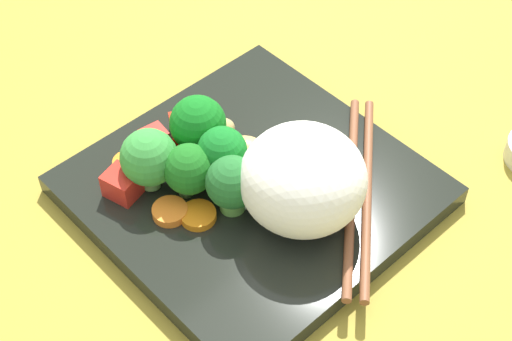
{
  "coord_description": "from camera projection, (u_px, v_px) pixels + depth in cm",
  "views": [
    {
      "loc": [
        -27.92,
        -32.49,
        51.2
      ],
      "look_at": [
        -0.04,
        -0.55,
        3.78
      ],
      "focal_mm": 55.46,
      "sensor_mm": 36.0,
      "label": 1
    }
  ],
  "objects": [
    {
      "name": "carrot_slice_1",
      "position": [
        224.0,
        154.0,
        0.67
      ],
      "size": [
        4.28,
        4.28,
        0.66
      ],
      "primitive_type": "cylinder",
      "rotation": [
        0.0,
        0.0,
        5.17
      ],
      "color": "orange",
      "rests_on": "square_plate"
    },
    {
      "name": "chicken_piece_3",
      "position": [
        249.0,
        180.0,
        0.64
      ],
      "size": [
        3.33,
        3.09,
        2.07
      ],
      "primitive_type": "ellipsoid",
      "rotation": [
        0.0,
        0.0,
        5.71
      ],
      "color": "tan",
      "rests_on": "square_plate"
    },
    {
      "name": "pepper_chunk_1",
      "position": [
        122.0,
        184.0,
        0.64
      ],
      "size": [
        3.07,
        3.26,
        2.24
      ],
      "primitive_type": "cube",
      "rotation": [
        0.0,
        0.0,
        1.87
      ],
      "color": "red",
      "rests_on": "square_plate"
    },
    {
      "name": "broccoli_floret_4",
      "position": [
        189.0,
        170.0,
        0.62
      ],
      "size": [
        4.13,
        4.13,
        5.24
      ],
      "color": "#619545",
      "rests_on": "square_plate"
    },
    {
      "name": "chopstick_pair",
      "position": [
        359.0,
        192.0,
        0.64
      ],
      "size": [
        16.96,
        15.77,
        0.76
      ],
      "rotation": [
        0.0,
        0.0,
        7.02
      ],
      "color": "brown",
      "rests_on": "square_plate"
    },
    {
      "name": "broccoli_floret_2",
      "position": [
        232.0,
        184.0,
        0.61
      ],
      "size": [
        4.26,
        4.26,
        5.4
      ],
      "color": "#63A944",
      "rests_on": "square_plate"
    },
    {
      "name": "broccoli_floret_0",
      "position": [
        149.0,
        158.0,
        0.63
      ],
      "size": [
        4.71,
        4.71,
        5.72
      ],
      "color": "#6FA850",
      "rests_on": "square_plate"
    },
    {
      "name": "chicken_piece_0",
      "position": [
        246.0,
        153.0,
        0.66
      ],
      "size": [
        4.65,
        4.89,
        2.81
      ],
      "primitive_type": "ellipsoid",
      "rotation": [
        0.0,
        0.0,
        2.16
      ],
      "color": "tan",
      "rests_on": "square_plate"
    },
    {
      "name": "carrot_slice_3",
      "position": [
        202.0,
        219.0,
        0.62
      ],
      "size": [
        3.62,
        3.62,
        0.66
      ],
      "primitive_type": "cylinder",
      "rotation": [
        0.0,
        0.0,
        2.85
      ],
      "color": "orange",
      "rests_on": "square_plate"
    },
    {
      "name": "broccoli_floret_3",
      "position": [
        222.0,
        153.0,
        0.63
      ],
      "size": [
        4.08,
        4.08,
        5.78
      ],
      "color": "#619745",
      "rests_on": "square_plate"
    },
    {
      "name": "chicken_piece_2",
      "position": [
        219.0,
        130.0,
        0.68
      ],
      "size": [
        3.3,
        2.73,
        2.13
      ],
      "primitive_type": "ellipsoid",
      "rotation": [
        0.0,
        0.0,
        6.02
      ],
      "color": "tan",
      "rests_on": "square_plate"
    },
    {
      "name": "carrot_slice_0",
      "position": [
        129.0,
        163.0,
        0.67
      ],
      "size": [
        3.46,
        3.46,
        0.41
      ],
      "primitive_type": "cylinder",
      "rotation": [
        0.0,
        0.0,
        5.98
      ],
      "color": "orange",
      "rests_on": "square_plate"
    },
    {
      "name": "rice_mound",
      "position": [
        303.0,
        179.0,
        0.6
      ],
      "size": [
        13.29,
        13.31,
        8.03
      ],
      "primitive_type": "ellipsoid",
      "rotation": [
        0.0,
        0.0,
        3.61
      ],
      "color": "white",
      "rests_on": "square_plate"
    },
    {
      "name": "carrot_slice_4",
      "position": [
        170.0,
        212.0,
        0.63
      ],
      "size": [
        3.98,
        3.98,
        0.73
      ],
      "primitive_type": "cylinder",
      "rotation": [
        0.0,
        0.0,
        5.32
      ],
      "color": "orange",
      "rests_on": "square_plate"
    },
    {
      "name": "pepper_chunk_2",
      "position": [
        155.0,
        140.0,
        0.67
      ],
      "size": [
        2.2,
        2.12,
        2.0
      ],
      "primitive_type": "cube",
      "rotation": [
        0.0,
        0.0,
        3.05
      ],
      "color": "red",
      "rests_on": "square_plate"
    },
    {
      "name": "broccoli_floret_1",
      "position": [
        198.0,
        125.0,
        0.65
      ],
      "size": [
        4.73,
        4.73,
        6.13
      ],
      "color": "#5D9545",
      "rests_on": "square_plate"
    },
    {
      "name": "pepper_chunk_0",
      "position": [
        183.0,
        127.0,
        0.68
      ],
      "size": [
        2.97,
        3.05,
        1.95
      ],
      "primitive_type": "cube",
      "rotation": [
        0.0,
        0.0,
        1.09
      ],
      "color": "red",
      "rests_on": "square_plate"
    },
    {
      "name": "ground_plane",
      "position": [
        252.0,
        204.0,
        0.67
      ],
      "size": [
        110.0,
        110.0,
        2.0
      ],
      "primitive_type": "cube",
      "color": "olive"
    },
    {
      "name": "square_plate",
      "position": [
        252.0,
        190.0,
        0.66
      ],
      "size": [
        26.14,
        26.14,
        1.78
      ],
      "primitive_type": "cube",
      "rotation": [
        0.0,
        0.0,
        0.03
      ],
      "color": "black",
      "rests_on": "ground_plane"
    },
    {
      "name": "carrot_slice_2",
      "position": [
        181.0,
        161.0,
        0.67
      ],
      "size": [
        3.36,
        3.36,
        0.69
      ],
      "primitive_type": "cylinder",
      "rotation": [
        0.0,
        0.0,
        0.84
      ],
      "color": "orange",
      "rests_on": "square_plate"
    }
  ]
}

